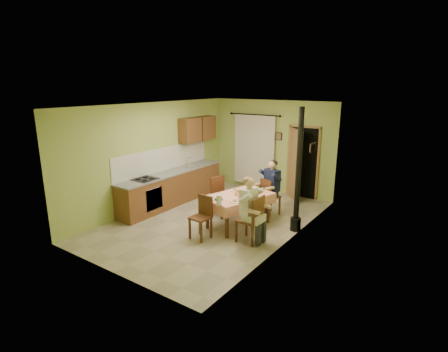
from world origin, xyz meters
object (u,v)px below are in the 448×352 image
Objects in this scene: chair_left at (222,204)px; stove_flue at (297,188)px; man_right at (250,202)px; chair_right at (250,229)px; man_far at (271,181)px; chair_far at (270,203)px; dining_table at (238,210)px; chair_near at (201,226)px.

stove_flue is at bearing 110.29° from chair_left.
man_right is 1.26m from stove_flue.
stove_flue is (0.55, 1.11, 0.73)m from chair_right.
stove_flue is (0.96, -0.59, 0.15)m from man_far.
man_far is at bearing 15.16° from chair_right.
chair_far is 1.34m from stove_flue.
chair_right is at bearing -54.96° from chair_far.
dining_table is 0.90m from chair_right.
man_right is (0.39, -1.70, 0.00)m from man_far.
chair_right is 0.37× the size of stove_flue.
man_far reaches higher than chair_near.
dining_table is 1.02m from man_right.
chair_left is 2.07m from stove_flue.
man_far is at bearing 148.31° from stove_flue.
stove_flue reaches higher than man_right.
chair_far is at bearing -101.46° from chair_near.
man_far is at bearing 14.66° from man_right.
man_right reaches higher than chair_left.
man_far is (0.00, 0.01, 0.59)m from chair_far.
dining_table is 1.48m from stove_flue.
chair_right is 1.03× the size of chair_left.
chair_far is at bearing 90.82° from dining_table.
man_right is at bearing -55.46° from chair_far.
man_right is at bearing -117.18° from stove_flue.
chair_near is at bearing 31.32° from chair_left.
chair_near is (-0.29, -1.06, -0.09)m from dining_table.
chair_left reaches higher than chair_far.
stove_flue reaches higher than chair_far.
stove_flue is (0.96, -0.58, 0.74)m from chair_far.
man_right is at bearing -27.45° from dining_table.
chair_right reaches higher than chair_far.
man_right is at bearing 70.56° from chair_left.
man_far is 1.13m from stove_flue.
chair_far is at bearing 143.19° from chair_left.
dining_table is 1.74× the size of chair_right.
man_far is (0.56, 2.16, 0.59)m from chair_near.
man_far is 1.00× the size of man_right.
stove_flue reaches higher than man_far.
dining_table is 0.78m from chair_left.
chair_near is 0.95× the size of chair_left.
man_right is at bearing -151.01° from chair_near.
chair_near is 2.30m from stove_flue.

